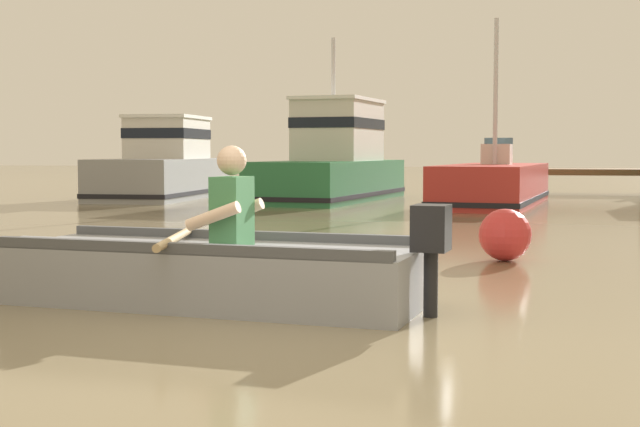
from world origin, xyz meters
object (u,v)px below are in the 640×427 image
(mooring_buoy, at_px, (505,235))
(moored_boat_grey, at_px, (164,167))
(moored_boat_green, at_px, (334,163))
(moored_boat_red, at_px, (493,185))
(rowboat_with_person, at_px, (206,270))

(mooring_buoy, bearing_deg, moored_boat_grey, 127.08)
(moored_boat_green, distance_m, moored_boat_red, 3.92)
(moored_boat_grey, height_order, mooring_buoy, moored_boat_grey)
(moored_boat_green, relative_size, mooring_buoy, 11.10)
(rowboat_with_person, xyz_separation_m, moored_boat_green, (-1.83, 14.16, 0.63))
(rowboat_with_person, distance_m, moored_boat_red, 13.15)
(moored_boat_red, bearing_deg, moored_boat_grey, 172.71)
(rowboat_with_person, relative_size, mooring_buoy, 6.81)
(rowboat_with_person, distance_m, moored_boat_grey, 15.28)
(moored_boat_grey, bearing_deg, rowboat_with_person, -66.70)
(moored_boat_green, relative_size, moored_boat_red, 1.03)
(moored_boat_grey, distance_m, mooring_buoy, 13.66)
(moored_boat_red, xyz_separation_m, mooring_buoy, (0.31, -9.88, -0.14))
(moored_boat_grey, relative_size, moored_boat_red, 0.87)
(moored_boat_green, xyz_separation_m, moored_boat_red, (3.72, -1.14, -0.46))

